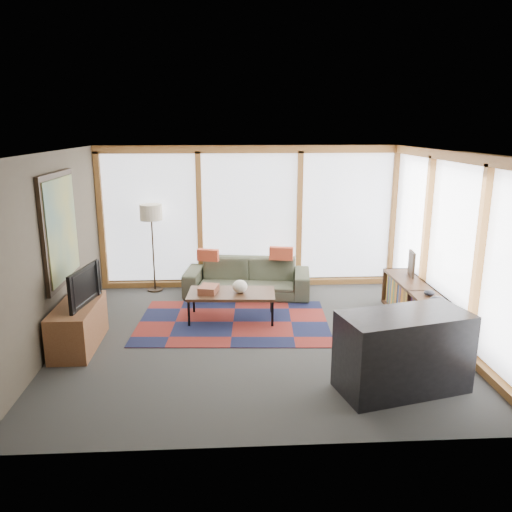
{
  "coord_description": "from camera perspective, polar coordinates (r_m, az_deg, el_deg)",
  "views": [
    {
      "loc": [
        -0.4,
        -6.58,
        2.92
      ],
      "look_at": [
        0.0,
        0.4,
        1.1
      ],
      "focal_mm": 35.0,
      "sensor_mm": 36.0,
      "label": 1
    }
  ],
  "objects": [
    {
      "name": "ground",
      "position": [
        7.21,
        0.18,
        -9.29
      ],
      "size": [
        5.5,
        5.5,
        0.0
      ],
      "primitive_type": "plane",
      "color": "#30302E",
      "rests_on": "ground"
    },
    {
      "name": "room_envelope",
      "position": [
        7.33,
        3.8,
        3.71
      ],
      "size": [
        5.52,
        5.02,
        2.62
      ],
      "color": "#463D31",
      "rests_on": "ground"
    },
    {
      "name": "rug",
      "position": [
        7.74,
        -2.61,
        -7.54
      ],
      "size": [
        2.99,
        2.02,
        0.01
      ],
      "primitive_type": "cube",
      "rotation": [
        0.0,
        0.0,
        -0.06
      ],
      "color": "maroon",
      "rests_on": "ground"
    },
    {
      "name": "sofa",
      "position": [
        8.86,
        -1.0,
        -2.49
      ],
      "size": [
        2.29,
        1.14,
        0.64
      ],
      "primitive_type": "imported",
      "rotation": [
        0.0,
        0.0,
        -0.14
      ],
      "color": "#363B2A",
      "rests_on": "ground"
    },
    {
      "name": "pillow_left",
      "position": [
        8.75,
        -5.51,
        0.1
      ],
      "size": [
        0.39,
        0.2,
        0.21
      ],
      "primitive_type": "cube",
      "rotation": [
        0.0,
        0.0,
        -0.25
      ],
      "color": "#B64227",
      "rests_on": "sofa"
    },
    {
      "name": "pillow_right",
      "position": [
        8.79,
        2.9,
        0.3
      ],
      "size": [
        0.43,
        0.21,
        0.23
      ],
      "primitive_type": "cube",
      "rotation": [
        0.0,
        0.0,
        -0.21
      ],
      "color": "#B64227",
      "rests_on": "sofa"
    },
    {
      "name": "floor_lamp",
      "position": [
        9.17,
        -11.69,
        0.87
      ],
      "size": [
        0.4,
        0.4,
        1.59
      ],
      "primitive_type": null,
      "color": "#322519",
      "rests_on": "ground"
    },
    {
      "name": "coffee_table",
      "position": [
        7.78,
        -2.8,
        -5.71
      ],
      "size": [
        1.37,
        0.75,
        0.44
      ],
      "primitive_type": null,
      "rotation": [
        0.0,
        0.0,
        -0.06
      ],
      "color": "#372417",
      "rests_on": "ground"
    },
    {
      "name": "book_stack",
      "position": [
        7.7,
        -5.44,
        -3.81
      ],
      "size": [
        0.33,
        0.38,
        0.11
      ],
      "primitive_type": "cube",
      "rotation": [
        0.0,
        0.0,
        -0.25
      ],
      "color": "brown",
      "rests_on": "coffee_table"
    },
    {
      "name": "vase",
      "position": [
        7.66,
        -1.85,
        -3.49
      ],
      "size": [
        0.26,
        0.26,
        0.2
      ],
      "primitive_type": "ellipsoid",
      "rotation": [
        0.0,
        0.0,
        -0.14
      ],
      "color": "silver",
      "rests_on": "coffee_table"
    },
    {
      "name": "bookshelf",
      "position": [
        7.81,
        18.27,
        -5.81
      ],
      "size": [
        0.43,
        2.37,
        0.59
      ],
      "primitive_type": null,
      "color": "#372417",
      "rests_on": "ground"
    },
    {
      "name": "bowl_a",
      "position": [
        7.18,
        20.07,
        -4.78
      ],
      "size": [
        0.23,
        0.23,
        0.11
      ],
      "primitive_type": "ellipsoid",
      "rotation": [
        0.0,
        0.0,
        0.05
      ],
      "color": "black",
      "rests_on": "bookshelf"
    },
    {
      "name": "bowl_b",
      "position": [
        7.52,
        19.2,
        -3.99
      ],
      "size": [
        0.18,
        0.18,
        0.08
      ],
      "primitive_type": "ellipsoid",
      "rotation": [
        0.0,
        0.0,
        -0.21
      ],
      "color": "black",
      "rests_on": "bookshelf"
    },
    {
      "name": "shelf_picture",
      "position": [
        8.35,
        17.35,
        -0.85
      ],
      "size": [
        0.08,
        0.31,
        0.4
      ],
      "primitive_type": "cube",
      "rotation": [
        0.0,
        0.0,
        -0.13
      ],
      "color": "black",
      "rests_on": "bookshelf"
    },
    {
      "name": "tv_console",
      "position": [
        7.23,
        -19.65,
        -7.52
      ],
      "size": [
        0.5,
        1.21,
        0.61
      ],
      "primitive_type": "cube",
      "color": "brown",
      "rests_on": "ground"
    },
    {
      "name": "television",
      "position": [
        7.07,
        -19.61,
        -3.22
      ],
      "size": [
        0.27,
        0.89,
        0.51
      ],
      "primitive_type": "imported",
      "rotation": [
        0.0,
        0.0,
        1.4
      ],
      "color": "black",
      "rests_on": "tv_console"
    },
    {
      "name": "bar_counter",
      "position": [
        5.96,
        16.46,
        -10.46
      ],
      "size": [
        1.56,
        1.0,
        0.91
      ],
      "primitive_type": "cube",
      "rotation": [
        0.0,
        0.0,
        0.24
      ],
      "color": "black",
      "rests_on": "ground"
    }
  ]
}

